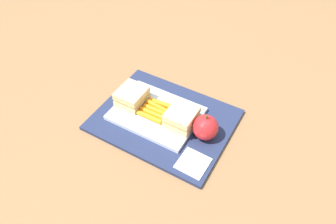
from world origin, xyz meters
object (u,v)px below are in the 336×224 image
food_tray (156,114)px  carrot_sticks_bundle (156,110)px  apple (205,127)px  paper_napkin (193,163)px  sandwich_half_right (182,117)px  sandwich_half_left (132,96)px

food_tray → carrot_sticks_bundle: (-0.00, -0.00, 0.01)m
apple → paper_napkin: bearing=-81.6°
sandwich_half_right → apple: apple is taller
sandwich_half_left → apple: apple is taller
carrot_sticks_bundle → paper_napkin: 0.19m
sandwich_half_left → sandwich_half_right: size_ratio=1.00×
paper_napkin → apple: bearing=98.4°
sandwich_half_right → paper_napkin: bearing=-48.1°
sandwich_half_right → paper_napkin: sandwich_half_right is taller
sandwich_half_left → carrot_sticks_bundle: size_ratio=1.04×
sandwich_half_left → apple: (0.22, 0.00, -0.00)m
apple → sandwich_half_right: bearing=-179.6°
food_tray → paper_napkin: food_tray is taller
sandwich_half_left → paper_napkin: 0.26m
paper_napkin → sandwich_half_left: bearing=159.0°
sandwich_half_left → carrot_sticks_bundle: 0.08m
apple → paper_napkin: (0.01, -0.09, -0.03)m
carrot_sticks_bundle → paper_napkin: (0.16, -0.09, -0.02)m
food_tray → carrot_sticks_bundle: size_ratio=2.98×
food_tray → apple: 0.15m
sandwich_half_left → carrot_sticks_bundle: sandwich_half_left is taller
sandwich_half_right → food_tray: bearing=180.0°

